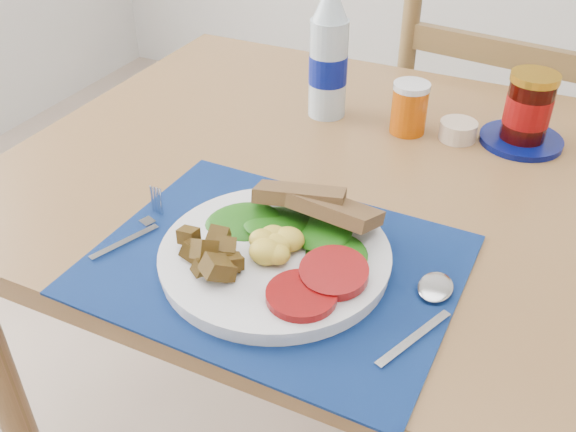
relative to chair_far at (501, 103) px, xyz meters
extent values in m
cube|color=brown|center=(-0.01, -0.65, 0.11)|extent=(1.40, 0.90, 0.04)
cylinder|color=brown|center=(-0.65, -1.04, -0.27)|extent=(0.06, 0.06, 0.71)
cylinder|color=brown|center=(-0.65, -0.26, -0.27)|extent=(0.06, 0.06, 0.71)
cube|color=brown|center=(0.01, 0.07, -0.15)|extent=(0.52, 0.50, 0.04)
cylinder|color=brown|center=(0.24, 0.24, -0.40)|extent=(0.04, 0.04, 0.46)
cylinder|color=brown|center=(-0.17, 0.29, -0.40)|extent=(0.04, 0.04, 0.46)
cylinder|color=brown|center=(0.19, -0.14, -0.40)|extent=(0.04, 0.04, 0.46)
cylinder|color=brown|center=(-0.22, -0.09, -0.40)|extent=(0.04, 0.04, 0.46)
cube|color=black|center=(-0.15, -0.92, 0.13)|extent=(0.48, 0.38, 0.00)
cylinder|color=silver|center=(-0.15, -0.92, 0.14)|extent=(0.30, 0.30, 0.02)
ellipsoid|color=yellow|center=(-0.15, -0.93, 0.17)|extent=(0.07, 0.06, 0.03)
cylinder|color=#9C050F|center=(-0.07, -0.97, 0.16)|extent=(0.09, 0.09, 0.01)
ellipsoid|color=#083807|center=(-0.14, -0.88, 0.16)|extent=(0.16, 0.10, 0.01)
cube|color=brown|center=(-0.13, -0.84, 0.18)|extent=(0.13, 0.09, 0.04)
cube|color=#B2B5BA|center=(-0.36, -0.97, 0.13)|extent=(0.05, 0.10, 0.00)
cube|color=#B2B5BA|center=(-0.36, -0.90, 0.13)|extent=(0.04, 0.06, 0.00)
cube|color=#B2B5BA|center=(0.05, -0.98, 0.13)|extent=(0.06, 0.12, 0.00)
ellipsoid|color=#B2B5BA|center=(0.05, -0.89, 0.13)|extent=(0.04, 0.06, 0.01)
cylinder|color=#ADBFCC|center=(-0.26, -0.48, 0.22)|extent=(0.07, 0.07, 0.18)
cylinder|color=navy|center=(-0.26, -0.48, 0.22)|extent=(0.07, 0.07, 0.05)
cone|color=#ADBFCC|center=(-0.26, -0.48, 0.33)|extent=(0.06, 0.06, 0.04)
cylinder|color=#BA4A04|center=(-0.11, -0.48, 0.17)|extent=(0.06, 0.06, 0.09)
cylinder|color=beige|center=(-0.02, -0.47, 0.14)|extent=(0.07, 0.07, 0.03)
cylinder|color=#040C4E|center=(0.09, -0.44, 0.13)|extent=(0.14, 0.14, 0.01)
cylinder|color=black|center=(0.09, -0.44, 0.19)|extent=(0.08, 0.08, 0.10)
cylinder|color=maroon|center=(0.09, -0.44, 0.19)|extent=(0.08, 0.08, 0.05)
cylinder|color=#B7881E|center=(0.09, -0.44, 0.25)|extent=(0.08, 0.08, 0.01)
camera|label=1|loc=(0.14, -1.51, 0.67)|focal=40.00mm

